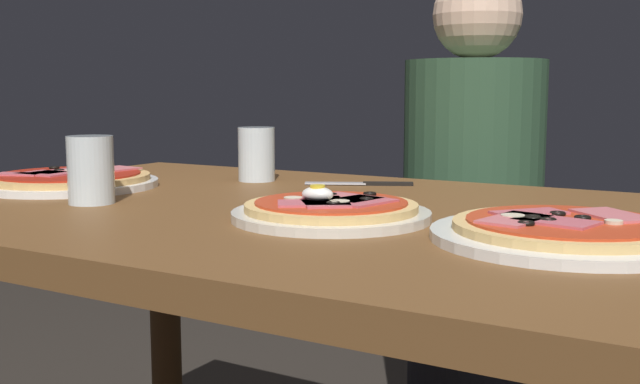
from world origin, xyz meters
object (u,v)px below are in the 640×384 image
Objects in this scene: dining_table at (299,279)px; pizza_across_left at (69,180)px; water_glass_near at (257,158)px; pizza_foreground at (331,210)px; pizza_across_right at (566,231)px; diner_person at (471,242)px; water_glass_far at (91,174)px; knife at (367,184)px.

pizza_across_left is (-0.47, -0.02, 0.12)m from dining_table.
dining_table is at bearing -44.01° from water_glass_near.
water_glass_near is at bearing 137.74° from pizza_foreground.
diner_person reaches higher than pizza_across_right.
knife is at bearing 57.70° from water_glass_far.
pizza_across_left is 1.00× the size of pizza_across_right.
pizza_across_right reaches higher than knife.
water_glass_near is 0.37m from water_glass_far.
dining_table is at bearing 170.55° from pizza_across_right.
water_glass_near reaches higher than knife.
water_glass_near reaches higher than pizza_foreground.
pizza_across_left is 3.06× the size of water_glass_near.
diner_person is (0.24, 0.52, -0.23)m from water_glass_near.
water_glass_near is (-0.24, 0.23, 0.15)m from dining_table.
pizza_foreground reaches higher than knife.
knife is (0.44, 0.29, -0.01)m from pizza_across_left.
pizza_across_left is (-0.57, 0.06, -0.00)m from pizza_foreground.
diner_person is at bearing 115.82° from pizza_across_right.
diner_person is at bearing 96.30° from pizza_foreground.
pizza_across_right is at bearing -38.56° from knife.
diner_person is (-0.39, 0.81, -0.19)m from pizza_across_right.
water_glass_far is at bearing -122.30° from knife.
water_glass_far is at bearing -171.43° from pizza_foreground.
pizza_foreground reaches higher than pizza_across_left.
pizza_across_right is (0.30, 0.01, -0.00)m from pizza_foreground.
knife is (-0.43, 0.34, -0.01)m from pizza_across_right.
dining_table is 0.42m from pizza_across_right.
pizza_foreground is 0.86× the size of pizza_across_right.
dining_table is at bearing 25.17° from water_glass_far.
pizza_across_right is 1.69× the size of knife.
pizza_across_right is at bearing 1.81° from pizza_foreground.
dining_table is at bearing 89.37° from diner_person.
dining_table is 4.20× the size of pizza_across_right.
pizza_across_right reaches higher than dining_table.
water_glass_far reaches higher than pizza_across_left.
water_glass_near reaches higher than pizza_across_left.
diner_person reaches higher than pizza_foreground.
water_glass_far is (-0.05, -0.36, 0.00)m from water_glass_near.
water_glass_far reaches higher than pizza_foreground.
pizza_across_left is at bearing 147.34° from water_glass_far.
pizza_foreground is 0.37m from knife.
pizza_foreground is 0.30m from pizza_across_right.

